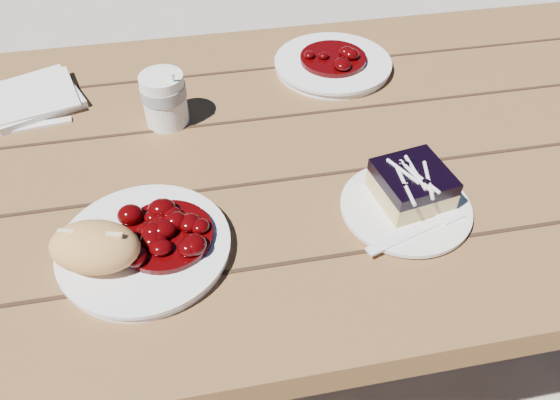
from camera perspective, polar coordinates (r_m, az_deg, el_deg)
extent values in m
plane|color=#A49E94|center=(1.48, -1.39, -17.69)|extent=(60.00, 60.00, 0.00)
cube|color=brown|center=(0.91, -2.18, 4.10)|extent=(2.00, 0.80, 0.05)
cube|color=brown|center=(1.70, 27.07, 4.58)|extent=(0.07, 0.07, 0.70)
cube|color=brown|center=(1.59, -5.74, 11.26)|extent=(1.80, 0.25, 0.04)
cube|color=brown|center=(1.95, 19.03, 7.48)|extent=(0.06, 0.06, 0.42)
cylinder|color=white|center=(0.75, -13.94, -4.90)|extent=(0.22, 0.22, 0.02)
ellipsoid|color=#DD9E55|center=(0.72, -18.77, -4.67)|extent=(0.13, 0.10, 0.06)
cylinder|color=white|center=(0.80, 12.96, -0.86)|extent=(0.18, 0.18, 0.01)
cube|color=#DDC178|center=(0.80, 13.50, 1.04)|extent=(0.11, 0.11, 0.03)
cube|color=black|center=(0.78, 13.80, 2.37)|extent=(0.11, 0.11, 0.02)
cylinder|color=white|center=(0.94, -11.97, 10.25)|extent=(0.07, 0.07, 0.09)
cube|color=white|center=(1.09, -24.44, 9.70)|extent=(0.20, 0.20, 0.01)
cylinder|color=white|center=(1.09, 5.52, 13.89)|extent=(0.22, 0.22, 0.02)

